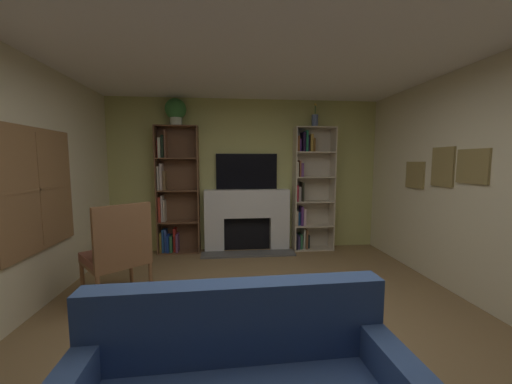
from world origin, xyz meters
TOP-DOWN VIEW (x-y plane):
  - ground_plane at (0.00, 0.00)m, footprint 6.66×6.66m
  - wall_back_accent at (0.00, 2.81)m, footprint 4.77×0.06m
  - ceiling at (0.00, 0.00)m, footprint 4.77×5.67m
  - fireplace at (0.00, 2.66)m, footprint 1.56×0.53m
  - tv at (0.00, 2.75)m, footprint 1.05×0.06m
  - bookshelf_left at (-1.25, 2.68)m, footprint 0.70×0.26m
  - bookshelf_right at (1.08, 2.66)m, footprint 0.70×0.31m
  - potted_plant at (-1.16, 2.63)m, footprint 0.34×0.34m
  - vase_with_flowers at (1.16, 2.63)m, footprint 0.11×0.11m
  - armchair at (-1.55, 0.92)m, footprint 0.83×0.82m
  - coffee_table at (-0.29, -0.30)m, footprint 0.71×0.40m

SIDE VIEW (x-z plane):
  - ground_plane at x=0.00m, z-range 0.00..0.00m
  - coffee_table at x=-0.29m, z-range 0.13..0.54m
  - fireplace at x=0.00m, z-range 0.03..1.10m
  - armchair at x=-1.55m, z-range 0.01..1.12m
  - bookshelf_left at x=-1.25m, z-range -0.08..2.06m
  - bookshelf_right at x=1.08m, z-range -0.01..2.13m
  - wall_back_accent at x=0.00m, z-range 0.00..2.61m
  - tv at x=0.00m, z-range 1.07..1.68m
  - vase_with_flowers at x=1.16m, z-range 2.05..2.45m
  - potted_plant at x=-1.16m, z-range 2.16..2.59m
  - ceiling at x=0.00m, z-range 2.61..2.67m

